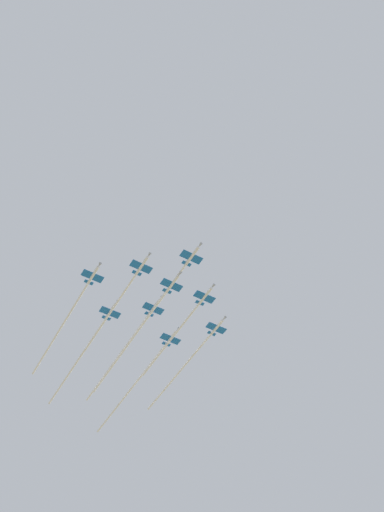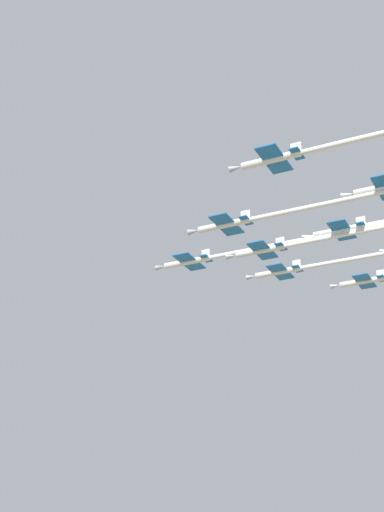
{
  "view_description": "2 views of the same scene",
  "coord_description": "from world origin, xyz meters",
  "px_view_note": "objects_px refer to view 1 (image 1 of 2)",
  "views": [
    {
      "loc": [
        -130.16,
        -31.46,
        1.81
      ],
      "look_at": [
        3.34,
        10.62,
        181.85
      ],
      "focal_mm": 41.21,
      "sensor_mm": 36.0,
      "label": 1
    },
    {
      "loc": [
        143.1,
        -31.02,
        118.61
      ],
      "look_at": [
        0.99,
        12.44,
        184.44
      ],
      "focal_mm": 54.39,
      "sensor_mm": 36.0,
      "label": 2
    }
  ],
  "objects_px": {
    "jet_center_rear": "(70,312)",
    "jet_starboard_trail": "(142,375)",
    "jet_port_inner": "(184,323)",
    "jet_port_outer": "(141,326)",
    "jet_port_trail": "(129,342)",
    "jet_starboard_inner": "(122,295)",
    "jet_starboard_outer": "(192,357)",
    "jet_tail_end": "(87,346)",
    "jet_lead": "(161,299)"
  },
  "relations": [
    {
      "from": "jet_center_rear",
      "to": "jet_starboard_trail",
      "type": "relative_size",
      "value": 0.89
    },
    {
      "from": "jet_port_inner",
      "to": "jet_center_rear",
      "type": "height_order",
      "value": "jet_center_rear"
    },
    {
      "from": "jet_port_outer",
      "to": "jet_port_trail",
      "type": "xyz_separation_m",
      "value": [
        8.49,
        9.23,
        1.04
      ]
    },
    {
      "from": "jet_starboard_trail",
      "to": "jet_port_outer",
      "type": "bearing_deg",
      "value": 62.38
    },
    {
      "from": "jet_starboard_trail",
      "to": "jet_center_rear",
      "type": "bearing_deg",
      "value": 23.24
    },
    {
      "from": "jet_starboard_inner",
      "to": "jet_center_rear",
      "type": "relative_size",
      "value": 0.84
    },
    {
      "from": "jet_starboard_inner",
      "to": "jet_starboard_outer",
      "type": "bearing_deg",
      "value": -156.99
    },
    {
      "from": "jet_tail_end",
      "to": "jet_starboard_outer",
      "type": "bearing_deg",
      "value": 158.59
    },
    {
      "from": "jet_center_rear",
      "to": "jet_tail_end",
      "type": "relative_size",
      "value": 0.98
    },
    {
      "from": "jet_lead",
      "to": "jet_starboard_inner",
      "type": "distance_m",
      "value": 15.99
    },
    {
      "from": "jet_port_trail",
      "to": "jet_tail_end",
      "type": "relative_size",
      "value": 0.99
    },
    {
      "from": "jet_tail_end",
      "to": "jet_starboard_inner",
      "type": "bearing_deg",
      "value": 90.0
    },
    {
      "from": "jet_center_rear",
      "to": "jet_port_trail",
      "type": "distance_m",
      "value": 29.34
    },
    {
      "from": "jet_starboard_inner",
      "to": "jet_starboard_trail",
      "type": "height_order",
      "value": "jet_starboard_inner"
    },
    {
      "from": "jet_lead",
      "to": "jet_port_trail",
      "type": "xyz_separation_m",
      "value": [
        20.48,
        22.27,
        0.49
      ]
    },
    {
      "from": "jet_port_outer",
      "to": "jet_port_inner",
      "type": "bearing_deg",
      "value": 142.59
    },
    {
      "from": "jet_center_rear",
      "to": "jet_starboard_trail",
      "type": "xyz_separation_m",
      "value": [
        44.86,
        -15.76,
        -1.48
      ]
    },
    {
      "from": "jet_port_outer",
      "to": "jet_port_trail",
      "type": "height_order",
      "value": "jet_port_trail"
    },
    {
      "from": "jet_port_inner",
      "to": "jet_center_rear",
      "type": "xyz_separation_m",
      "value": [
        -18.48,
        44.45,
        2.31
      ]
    },
    {
      "from": "jet_starboard_inner",
      "to": "jet_center_rear",
      "type": "xyz_separation_m",
      "value": [
        2.97,
        24.75,
        0.6
      ]
    },
    {
      "from": "jet_starboard_inner",
      "to": "jet_port_outer",
      "type": "xyz_separation_m",
      "value": [
        18.27,
        -1.65,
        -1.18
      ]
    },
    {
      "from": "jet_starboard_outer",
      "to": "jet_starboard_trail",
      "type": "distance_m",
      "value": 25.13
    },
    {
      "from": "jet_starboard_trail",
      "to": "jet_tail_end",
      "type": "xyz_separation_m",
      "value": [
        -23.68,
        17.28,
        1.38
      ]
    },
    {
      "from": "jet_starboard_inner",
      "to": "jet_center_rear",
      "type": "distance_m",
      "value": 24.93
    },
    {
      "from": "jet_lead",
      "to": "jet_port_inner",
      "type": "height_order",
      "value": "jet_lead"
    },
    {
      "from": "jet_starboard_inner",
      "to": "jet_starboard_trail",
      "type": "relative_size",
      "value": 0.75
    },
    {
      "from": "jet_port_inner",
      "to": "jet_center_rear",
      "type": "relative_size",
      "value": 0.84
    },
    {
      "from": "jet_lead",
      "to": "jet_starboard_inner",
      "type": "xyz_separation_m",
      "value": [
        -6.28,
        14.69,
        0.64
      ]
    },
    {
      "from": "jet_lead",
      "to": "jet_port_inner",
      "type": "bearing_deg",
      "value": -155.7
    },
    {
      "from": "jet_center_rear",
      "to": "jet_port_trail",
      "type": "bearing_deg",
      "value": -173.2
    },
    {
      "from": "jet_lead",
      "to": "jet_starboard_trail",
      "type": "height_order",
      "value": "jet_lead"
    },
    {
      "from": "jet_port_inner",
      "to": "jet_tail_end",
      "type": "relative_size",
      "value": 0.81
    },
    {
      "from": "jet_starboard_inner",
      "to": "jet_tail_end",
      "type": "bearing_deg",
      "value": -90.0
    },
    {
      "from": "jet_port_trail",
      "to": "jet_starboard_outer",
      "type": "bearing_deg",
      "value": 169.98
    },
    {
      "from": "jet_lead",
      "to": "jet_tail_end",
      "type": "xyz_separation_m",
      "value": [
        17.87,
        40.95,
        1.14
      ]
    },
    {
      "from": "jet_center_rear",
      "to": "jet_starboard_trail",
      "type": "height_order",
      "value": "jet_center_rear"
    },
    {
      "from": "jet_starboard_trail",
      "to": "jet_tail_end",
      "type": "bearing_deg",
      "value": 6.48
    },
    {
      "from": "jet_port_outer",
      "to": "jet_tail_end",
      "type": "distance_m",
      "value": 28.58
    },
    {
      "from": "jet_lead",
      "to": "jet_starboard_trail",
      "type": "distance_m",
      "value": 47.82
    },
    {
      "from": "jet_starboard_trail",
      "to": "jet_port_trail",
      "type": "bearing_deg",
      "value": 46.4
    },
    {
      "from": "jet_lead",
      "to": "jet_center_rear",
      "type": "xyz_separation_m",
      "value": [
        -3.31,
        39.43,
        1.23
      ]
    },
    {
      "from": "jet_lead",
      "to": "jet_port_outer",
      "type": "distance_m",
      "value": 17.72
    },
    {
      "from": "jet_tail_end",
      "to": "jet_starboard_trail",
      "type": "bearing_deg",
      "value": -173.52
    },
    {
      "from": "jet_starboard_inner",
      "to": "jet_starboard_outer",
      "type": "height_order",
      "value": "jet_starboard_outer"
    },
    {
      "from": "jet_starboard_inner",
      "to": "jet_starboard_trail",
      "type": "distance_m",
      "value": 48.68
    },
    {
      "from": "jet_starboard_outer",
      "to": "jet_tail_end",
      "type": "height_order",
      "value": "jet_tail_end"
    },
    {
      "from": "jet_lead",
      "to": "jet_center_rear",
      "type": "distance_m",
      "value": 39.59
    },
    {
      "from": "jet_port_outer",
      "to": "jet_tail_end",
      "type": "height_order",
      "value": "jet_tail_end"
    },
    {
      "from": "jet_port_outer",
      "to": "jet_tail_end",
      "type": "bearing_deg",
      "value": -59.3
    },
    {
      "from": "jet_starboard_inner",
      "to": "jet_starboard_trail",
      "type": "xyz_separation_m",
      "value": [
        47.83,
        8.99,
        -0.89
      ]
    }
  ]
}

